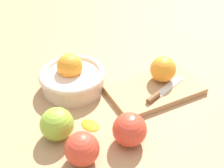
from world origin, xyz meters
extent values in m
plane|color=tan|center=(0.00, 0.00, 0.00)|extent=(2.40, 2.40, 0.00)
cylinder|color=beige|center=(-0.12, 0.11, 0.02)|extent=(0.17, 0.17, 0.05)
torus|color=beige|center=(-0.12, 0.11, 0.05)|extent=(0.19, 0.19, 0.02)
sphere|color=orange|center=(-0.13, 0.13, 0.06)|extent=(0.07, 0.07, 0.07)
cube|color=tan|center=(0.09, 0.04, 0.01)|extent=(0.28, 0.20, 0.02)
sphere|color=orange|center=(0.12, 0.07, 0.05)|extent=(0.07, 0.07, 0.07)
cube|color=silver|center=(0.13, 0.03, 0.02)|extent=(0.10, 0.08, 0.00)
cylinder|color=brown|center=(0.07, -0.01, 0.02)|extent=(0.05, 0.04, 0.01)
sphere|color=#D6422D|center=(-0.14, -0.15, 0.04)|extent=(0.07, 0.07, 0.07)
sphere|color=#D6422D|center=(-0.03, -0.12, 0.04)|extent=(0.08, 0.08, 0.08)
sphere|color=#8EB738|center=(-0.18, -0.06, 0.04)|extent=(0.08, 0.08, 0.08)
ellipsoid|color=orange|center=(-0.11, -0.05, 0.00)|extent=(0.06, 0.06, 0.01)
camera|label=1|loc=(-0.18, -0.57, 0.53)|focal=47.94mm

